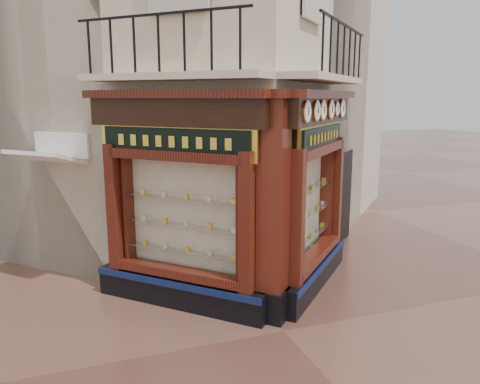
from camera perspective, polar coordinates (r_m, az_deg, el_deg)
name	(u,v)px	position (r m, az deg, el deg)	size (l,w,h in m)	color
ground	(284,331)	(8.23, 5.34, -16.52)	(80.00, 80.00, 0.00)	#523026
main_building	(189,14)	(13.27, -6.27, 20.72)	(8.00, 8.00, 12.00)	beige
neighbour_left	(88,41)	(15.29, -18.03, 17.12)	(8.00, 8.00, 11.00)	beige
neighbour_right	(244,47)	(16.27, 0.49, 17.28)	(8.00, 8.00, 11.00)	beige
shopfront_left	(178,203)	(8.51, -7.57, -1.37)	(2.86, 2.86, 3.98)	black
shopfront_right	(316,193)	(9.50, 9.24, -0.08)	(2.86, 2.86, 3.98)	black
corner_pilaster	(273,212)	(7.95, 4.07, -2.43)	(0.85, 0.85, 3.98)	black
balcony	(253,77)	(8.64, 1.57, 13.87)	(5.94, 2.97, 1.03)	beige
clock_a	(307,112)	(7.92, 8.12, 9.67)	(0.30, 0.30, 0.38)	#CD8644
clock_b	(316,111)	(8.48, 9.29, 9.74)	(0.30, 0.30, 0.37)	#CD8644
clock_c	(323,110)	(8.87, 10.03, 9.79)	(0.31, 0.31, 0.38)	#CD8644
clock_d	(331,109)	(9.45, 11.01, 9.85)	(0.31, 0.31, 0.39)	#CD8644
clock_e	(336,109)	(9.90, 11.68, 9.88)	(0.25, 0.25, 0.31)	#CD8644
clock_f	(342,108)	(10.37, 12.33, 9.92)	(0.32, 0.32, 0.41)	#CD8644
awning	(56,284)	(10.73, -21.54, -10.42)	(1.45, 0.87, 0.08)	silver
signboard_left	(174,141)	(8.27, -8.07, 6.13)	(2.29, 2.29, 0.61)	gold
signboard_right	(322,137)	(9.32, 9.92, 6.66)	(1.99, 1.99, 0.53)	gold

